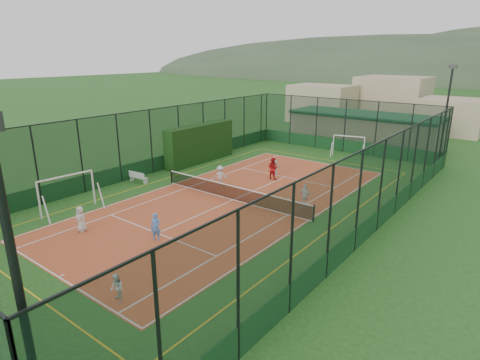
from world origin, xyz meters
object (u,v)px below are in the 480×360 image
(child_near_mid, at_px, (156,227))
(child_near_right, at_px, (117,288))
(floodlight_se, at_px, (28,341))
(futsal_goal_near, at_px, (67,194))
(clubhouse, at_px, (364,128))
(futsal_goal_far, at_px, (348,146))
(child_near_left, at_px, (81,219))
(child_far_left, at_px, (220,176))
(child_far_back, at_px, (275,167))
(white_bench, at_px, (139,177))
(coach, at_px, (273,168))
(floodlight_ne, at_px, (445,118))
(child_far_right, at_px, (305,196))

(child_near_mid, bearing_deg, child_near_right, -86.09)
(floodlight_se, bearing_deg, child_near_right, 134.61)
(child_near_right, bearing_deg, futsal_goal_near, 175.89)
(clubhouse, xyz_separation_m, child_near_mid, (0.58, -28.97, -0.84))
(floodlight_se, bearing_deg, futsal_goal_near, 149.18)
(futsal_goal_near, height_order, futsal_goal_far, futsal_goal_near)
(child_near_left, bearing_deg, clubhouse, 78.90)
(child_far_left, bearing_deg, child_near_mid, 80.95)
(futsal_goal_far, relative_size, child_far_left, 1.97)
(clubhouse, bearing_deg, child_far_back, -93.70)
(futsal_goal_near, height_order, child_near_mid, futsal_goal_near)
(white_bench, height_order, coach, coach)
(clubhouse, bearing_deg, coach, -91.83)
(floodlight_se, xyz_separation_m, child_near_right, (-5.12, 5.19, -3.54))
(futsal_goal_near, xyz_separation_m, child_near_left, (3.24, -1.16, -0.39))
(child_near_right, height_order, child_far_back, child_near_right)
(floodlight_ne, relative_size, futsal_goal_far, 2.86)
(coach, bearing_deg, futsal_goal_far, -100.16)
(child_near_left, xyz_separation_m, child_far_back, (2.38, 15.20, -0.13))
(clubhouse, distance_m, coach, 16.63)
(futsal_goal_near, xyz_separation_m, child_far_back, (5.62, 14.04, -0.52))
(coach, bearing_deg, white_bench, 41.69)
(white_bench, xyz_separation_m, child_near_right, (11.28, -10.04, 0.15))
(floodlight_se, xyz_separation_m, child_far_left, (-11.20, 18.39, -3.38))
(child_far_right, relative_size, coach, 0.87)
(child_near_right, relative_size, child_far_left, 0.79)
(white_bench, bearing_deg, child_far_left, 25.91)
(child_near_mid, bearing_deg, futsal_goal_near, 155.13)
(futsal_goal_near, relative_size, child_far_right, 2.33)
(floodlight_ne, bearing_deg, child_near_mid, -108.79)
(futsal_goal_near, xyz_separation_m, coach, (6.09, 12.92, -0.25))
(futsal_goal_near, height_order, child_far_left, futsal_goal_near)
(child_far_left, bearing_deg, child_far_right, 150.49)
(child_near_mid, bearing_deg, coach, 65.90)
(clubhouse, height_order, child_near_left, clubhouse)
(clubhouse, distance_m, child_near_mid, 28.99)
(child_near_left, distance_m, child_far_left, 10.50)
(futsal_goal_far, bearing_deg, child_near_mid, -104.82)
(child_far_back, bearing_deg, white_bench, 42.34)
(floodlight_se, bearing_deg, clubhouse, 102.56)
(futsal_goal_far, relative_size, child_near_right, 2.50)
(futsal_goal_far, height_order, coach, futsal_goal_far)
(white_bench, height_order, child_near_right, child_near_right)
(futsal_goal_near, distance_m, coach, 14.29)
(white_bench, height_order, child_far_left, child_far_left)
(floodlight_ne, height_order, white_bench, floodlight_ne)
(futsal_goal_far, distance_m, child_far_left, 14.33)
(child_near_right, bearing_deg, child_near_left, 175.29)
(futsal_goal_far, relative_size, child_far_back, 2.52)
(clubhouse, relative_size, child_far_right, 10.40)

